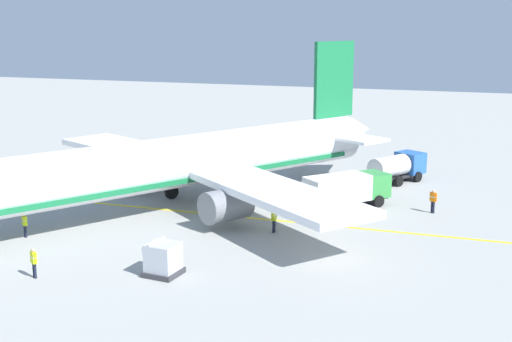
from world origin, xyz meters
TOP-DOWN VIEW (x-y plane):
  - airliner_foreground at (28.48, 17.34)m, footprint 36.91×31.39m
  - service_truck_fuel at (41.94, 3.06)m, footprint 5.80×4.62m
  - service_truck_baggage at (32.58, 5.54)m, footprint 6.35×6.10m
  - cargo_container_near at (15.63, 12.38)m, footprint 1.99×1.99m
  - crew_marshaller at (24.97, 8.87)m, footprint 0.62×0.29m
  - crew_loader_left at (33.05, -0.67)m, footprint 0.44×0.54m
  - crew_loader_right at (18.83, 23.78)m, footprint 0.45×0.53m
  - crew_supervisor at (12.99, 18.81)m, footprint 0.43×0.55m
  - apron_guide_line at (27.61, 12.65)m, footprint 0.30×60.00m

SIDE VIEW (x-z plane):
  - apron_guide_line at x=27.61m, z-range 0.00..0.01m
  - cargo_container_near at x=15.63m, z-range -0.06..1.90m
  - crew_loader_right at x=18.83m, z-range 0.14..1.76m
  - crew_marshaller at x=24.97m, z-range 0.15..1.82m
  - crew_supervisor at x=12.99m, z-range 0.15..1.86m
  - crew_loader_left at x=33.05m, z-range 0.16..1.91m
  - service_truck_fuel at x=41.94m, z-range 0.19..2.59m
  - service_truck_baggage at x=32.58m, z-range 0.20..2.69m
  - airliner_foreground at x=28.48m, z-range -2.56..9.34m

